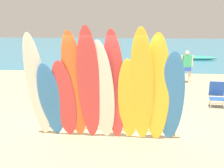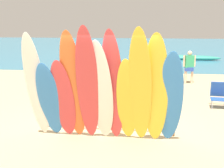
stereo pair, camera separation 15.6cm
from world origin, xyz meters
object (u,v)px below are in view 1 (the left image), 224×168
surfboard_red_2 (64,100)px  beachgoer_strolling (187,65)px  surfboard_rack (107,112)px  surfboard_red_4 (89,86)px  surfboard_blue_1 (51,101)px  distant_boat (184,58)px  surfboard_orange_3 (75,87)px  surfboard_yellow_9 (157,90)px  surfboard_white_0 (37,87)px  surfboard_blue_10 (172,98)px  surfboard_white_5 (102,92)px  surfboard_yellow_8 (142,88)px  beachgoer_midbeach (144,71)px  surfboard_yellow_7 (129,101)px  beach_chair_red (217,94)px

surfboard_red_2 → beachgoer_strolling: size_ratio=1.37×
surfboard_rack → surfboard_red_4: size_ratio=1.21×
surfboard_blue_1 → distant_boat: bearing=76.9°
surfboard_red_4 → surfboard_orange_3: bearing=163.8°
surfboard_yellow_9 → surfboard_white_0: bearing=-177.6°
surfboard_blue_1 → distant_boat: size_ratio=0.41×
surfboard_blue_1 → surfboard_yellow_9: bearing=1.4°
surfboard_blue_1 → distant_boat: 17.73m
surfboard_blue_1 → surfboard_blue_10: surfboard_blue_10 is taller
surfboard_orange_3 → surfboard_white_5: 0.64m
surfboard_yellow_9 → beachgoer_strolling: size_ratio=1.76×
distant_boat → surfboard_blue_10: bearing=-97.2°
surfboard_rack → surfboard_yellow_8: 1.42m
surfboard_red_2 → beachgoer_strolling: bearing=67.4°
surfboard_red_2 → surfboard_yellow_9: surfboard_yellow_9 is taller
surfboard_blue_1 → beachgoer_midbeach: (2.12, 5.02, -0.05)m
surfboard_yellow_8 → beachgoer_midbeach: surfboard_yellow_8 is taller
surfboard_blue_1 → surfboard_yellow_9: 2.50m
surfboard_red_2 → beachgoer_strolling: 8.38m
surfboard_blue_10 → distant_boat: surfboard_blue_10 is taller
surfboard_yellow_7 → beachgoer_strolling: surfboard_yellow_7 is taller
beachgoer_strolling → beach_chair_red: bearing=-92.3°
surfboard_blue_10 → distant_boat: size_ratio=0.47×
surfboard_orange_3 → surfboard_white_5: surfboard_orange_3 is taller
surfboard_rack → surfboard_orange_3: 1.21m
surfboard_rack → beachgoer_midbeach: beachgoer_midbeach is taller
surfboard_blue_1 → beach_chair_red: surfboard_blue_1 is taller
surfboard_white_5 → surfboard_yellow_9: 1.23m
surfboard_yellow_8 → distant_boat: size_ratio=0.59×
surfboard_white_0 → surfboard_white_5: 1.54m
surfboard_orange_3 → distant_boat: (4.34, 17.11, -1.14)m
surfboard_yellow_9 → beachgoer_strolling: bearing=81.1°
surfboard_yellow_9 → surfboard_white_5: bearing=-176.7°
surfboard_blue_1 → surfboard_white_5: size_ratio=0.80×
beachgoer_midbeach → beachgoer_strolling: size_ratio=1.04×
surfboard_red_2 → beach_chair_red: (4.23, 3.55, -0.55)m
surfboard_blue_10 → beach_chair_red: bearing=62.7°
surfboard_white_5 → surfboard_yellow_8: surfboard_yellow_8 is taller
beachgoer_midbeach → distant_boat: 12.34m
surfboard_yellow_9 → beachgoer_strolling: (1.54, 7.58, -0.41)m
surfboard_orange_3 → beachgoer_strolling: size_ratio=1.81×
surfboard_white_0 → beachgoer_midbeach: size_ratio=1.71×
surfboard_white_0 → surfboard_red_4: surfboard_red_4 is taller
surfboard_rack → surfboard_red_2: (-0.92, -0.59, 0.44)m
surfboard_red_4 → surfboard_red_2: bearing=162.3°
beachgoer_midbeach → surfboard_orange_3: bearing=59.1°
surfboard_blue_1 → surfboard_yellow_7: bearing=2.2°
surfboard_blue_1 → surfboard_red_2: bearing=0.0°
surfboard_yellow_7 → surfboard_red_4: bearing=-168.8°
surfboard_blue_1 → surfboard_red_2: 0.34m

